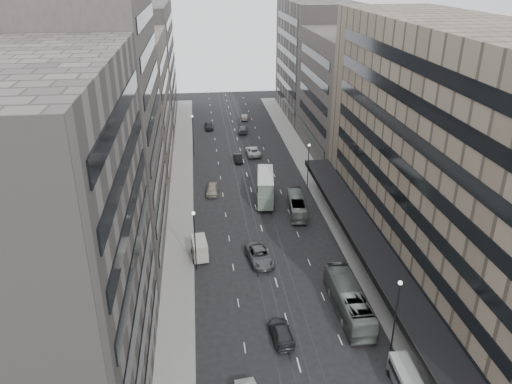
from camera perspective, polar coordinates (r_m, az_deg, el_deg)
name	(u,v)px	position (r m, az deg, el deg)	size (l,w,h in m)	color
ground	(288,325)	(56.02, 3.66, -14.91)	(220.00, 220.00, 0.00)	black
sidewalk_right	(317,183)	(89.86, 6.96, 1.07)	(4.00, 125.00, 0.15)	gray
sidewalk_left	(182,189)	(87.53, -8.51, 0.32)	(4.00, 125.00, 0.15)	gray
department_store	(462,161)	(62.23, 22.52, 3.27)	(19.20, 60.00, 30.00)	gray
building_right_mid	(350,96)	(101.90, 10.69, 10.73)	(15.00, 28.00, 24.00)	#45403C
building_right_far	(316,60)	(129.85, 6.85, 14.78)	(15.00, 32.00, 28.00)	slate
building_left_a	(36,259)	(42.13, -23.89, -6.97)	(15.00, 28.00, 30.00)	slate
building_left_b	(94,129)	(65.48, -18.07, 6.85)	(15.00, 26.00, 34.00)	#45403C
building_left_c	(124,108)	(92.32, -14.88, 9.24)	(15.00, 28.00, 25.00)	gray
building_left_d	(140,66)	(124.03, -13.13, 13.89)	(15.00, 38.00, 28.00)	slate
lamp_right_near	(397,308)	(51.54, 15.79, -12.61)	(0.44, 0.44, 8.32)	#262628
lamp_right_far	(308,161)	(85.17, 6.01, 3.50)	(0.44, 0.44, 8.32)	#262628
lamp_left_near	(195,234)	(62.34, -7.04, -4.80)	(0.44, 0.44, 8.32)	#262628
lamp_left_far	(193,130)	(102.08, -7.23, 7.02)	(0.44, 0.44, 8.32)	#262628
bus_near	(349,300)	(57.52, 10.54, -12.06)	(2.76, 11.81, 3.29)	slate
bus_far	(297,205)	(78.31, 4.67, -1.47)	(2.25, 9.61, 2.68)	#919C93
double_decker	(265,187)	(81.12, 1.08, 0.58)	(3.69, 9.19, 4.89)	gray
vw_microbus	(404,376)	(50.43, 16.61, -19.52)	(2.10, 4.36, 2.32)	#525759
panel_van	(200,248)	(66.72, -6.46, -6.38)	(2.38, 4.34, 2.63)	beige
sedan_2	(260,256)	(65.82, 0.41, -7.27)	(2.85, 6.19, 1.72)	#58585A
sedan_3	(281,332)	(53.88, 2.90, -15.72)	(2.10, 5.18, 1.50)	#2A2A2D
sedan_4	(212,189)	(85.05, -5.02, 0.32)	(1.95, 4.85, 1.65)	#A09685
sedan_5	(238,158)	(98.93, -2.05, 3.87)	(1.49, 4.26, 1.40)	black
sedan_6	(253,151)	(102.52, -0.37, 4.70)	(2.71, 5.87, 1.63)	silver
sedan_7	(243,129)	(117.03, -1.49, 7.20)	(2.11, 5.20, 1.51)	#5D5D5F
sedan_8	(209,126)	(119.91, -5.38, 7.56)	(1.94, 4.83, 1.65)	#232325
sedan_9	(244,117)	(127.04, -1.34, 8.57)	(1.48, 4.23, 1.39)	#A09485
pedestrian	(437,372)	(51.89, 20.02, -18.81)	(0.73, 0.48, 2.00)	black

